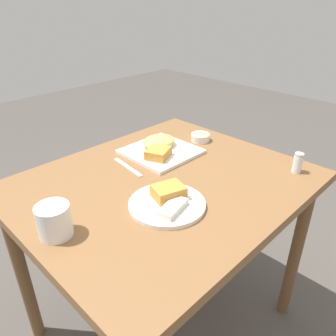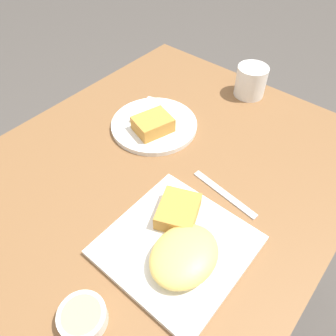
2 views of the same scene
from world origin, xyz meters
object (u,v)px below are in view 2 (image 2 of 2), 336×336
at_px(sauce_ramekin, 83,317).
at_px(coffee_mug, 251,81).
at_px(plate_square_near, 180,244).
at_px(butter_knife, 224,194).
at_px(plate_oval_far, 153,123).

xyz_separation_m(sauce_ramekin, coffee_mug, (0.78, 0.13, 0.03)).
height_order(plate_square_near, sauce_ramekin, plate_square_near).
bearing_deg(sauce_ramekin, butter_knife, -4.61).
bearing_deg(sauce_ramekin, coffee_mug, 9.71).
xyz_separation_m(plate_oval_far, butter_knife, (-0.07, -0.29, -0.01)).
bearing_deg(butter_knife, plate_oval_far, -7.01).
relative_size(plate_oval_far, sauce_ramekin, 2.88).
relative_size(sauce_ramekin, coffee_mug, 0.89).
xyz_separation_m(plate_square_near, butter_knife, (0.18, 0.01, -0.02)).
bearing_deg(plate_square_near, sauce_ramekin, 169.19).
bearing_deg(coffee_mug, plate_oval_far, 159.00).
xyz_separation_m(plate_square_near, sauce_ramekin, (-0.21, 0.04, -0.00)).
distance_m(plate_square_near, sauce_ramekin, 0.22).
distance_m(sauce_ramekin, butter_knife, 0.39).
bearing_deg(plate_square_near, plate_oval_far, 49.66).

